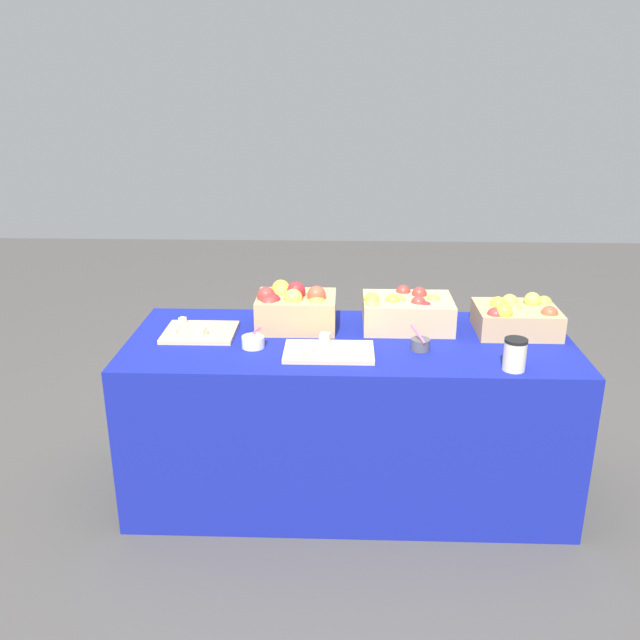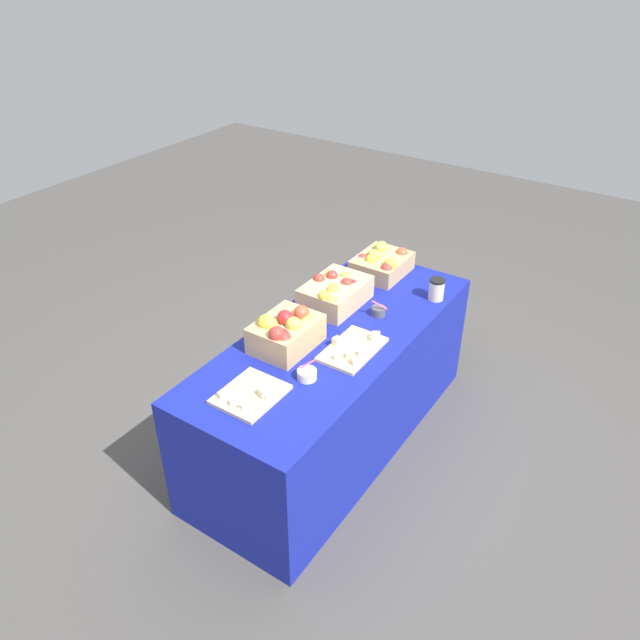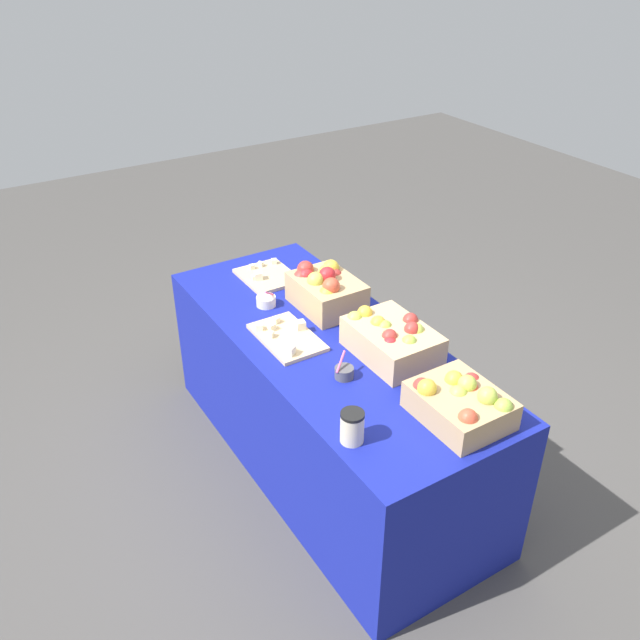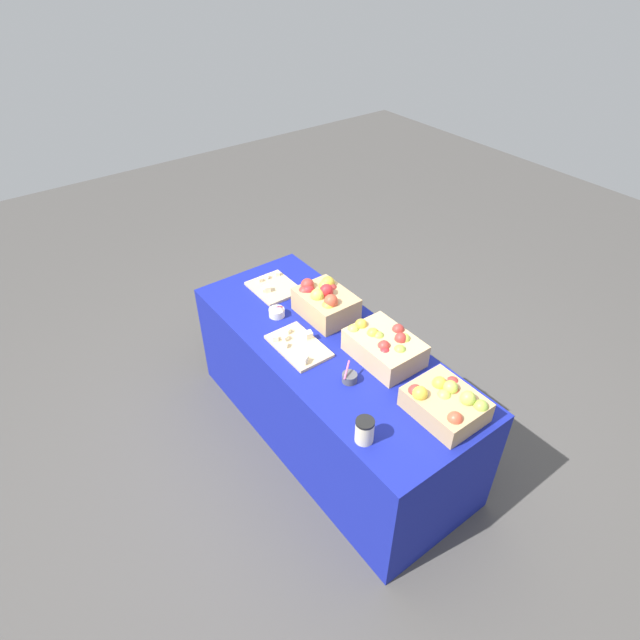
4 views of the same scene
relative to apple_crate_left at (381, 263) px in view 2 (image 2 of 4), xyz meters
name	(u,v)px [view 2 (image 2 of 4)]	position (x,y,z in m)	size (l,w,h in m)	color
ground_plane	(333,436)	(-0.73, -0.12, -0.81)	(10.00, 10.00, 0.00)	#474442
table	(333,387)	(-0.73, -0.12, -0.44)	(1.90, 0.76, 0.74)	navy
apple_crate_left	(381,263)	(0.00, 0.00, 0.00)	(0.35, 0.29, 0.17)	tan
apple_crate_middle	(335,292)	(-0.47, 0.03, 0.01)	(0.39, 0.28, 0.17)	tan
apple_crate_right	(285,332)	(-0.98, 0.01, 0.03)	(0.35, 0.27, 0.21)	tan
cutting_board_front	(353,349)	(-0.81, -0.29, -0.06)	(0.37, 0.23, 0.06)	#D1B284
cutting_board_back	(251,395)	(-1.39, -0.09, -0.06)	(0.31, 0.26, 0.06)	#D1B284
sample_bowl_near	(379,311)	(-0.44, -0.23, -0.04)	(0.08, 0.09, 0.10)	#4C4C51
sample_bowl_mid	(307,374)	(-1.13, -0.23, -0.05)	(0.09, 0.09, 0.10)	silver
coffee_cup	(437,289)	(-0.10, -0.42, -0.01)	(0.09, 0.09, 0.13)	beige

